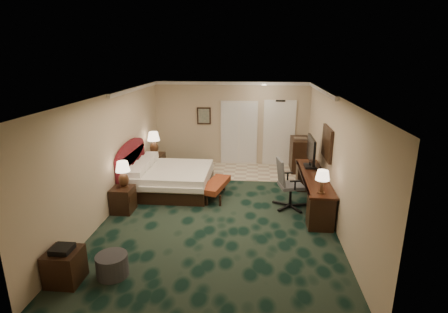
# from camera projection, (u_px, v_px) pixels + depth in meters

# --- Properties ---
(floor) EXTENTS (5.00, 7.50, 0.00)m
(floor) POSITION_uv_depth(u_px,v_px,m) (220.00, 211.00, 8.21)
(floor) COLOR black
(floor) RESTS_ON ground
(ceiling) EXTENTS (5.00, 7.50, 0.00)m
(ceiling) POSITION_uv_depth(u_px,v_px,m) (220.00, 95.00, 7.45)
(ceiling) COLOR silver
(ceiling) RESTS_ON wall_back
(wall_back) EXTENTS (5.00, 0.00, 2.70)m
(wall_back) POSITION_uv_depth(u_px,v_px,m) (231.00, 124.00, 11.41)
(wall_back) COLOR #C0B093
(wall_back) RESTS_ON ground
(wall_front) EXTENTS (5.00, 0.00, 2.70)m
(wall_front) POSITION_uv_depth(u_px,v_px,m) (188.00, 242.00, 4.25)
(wall_front) COLOR #C0B093
(wall_front) RESTS_ON ground
(wall_left) EXTENTS (0.00, 7.50, 2.70)m
(wall_left) POSITION_uv_depth(u_px,v_px,m) (112.00, 153.00, 8.05)
(wall_left) COLOR #C0B093
(wall_left) RESTS_ON ground
(wall_right) EXTENTS (0.00, 7.50, 2.70)m
(wall_right) POSITION_uv_depth(u_px,v_px,m) (334.00, 159.00, 7.61)
(wall_right) COLOR #C0B093
(wall_right) RESTS_ON ground
(crown_molding) EXTENTS (5.00, 7.50, 0.10)m
(crown_molding) POSITION_uv_depth(u_px,v_px,m) (220.00, 98.00, 7.46)
(crown_molding) COLOR white
(crown_molding) RESTS_ON wall_back
(tile_patch) EXTENTS (3.20, 1.70, 0.01)m
(tile_patch) POSITION_uv_depth(u_px,v_px,m) (258.00, 172.00, 10.90)
(tile_patch) COLOR tan
(tile_patch) RESTS_ON ground
(headboard) EXTENTS (0.12, 2.00, 1.40)m
(headboard) POSITION_uv_depth(u_px,v_px,m) (132.00, 166.00, 9.18)
(headboard) COLOR #531113
(headboard) RESTS_ON ground
(entry_door) EXTENTS (1.02, 0.06, 2.18)m
(entry_door) POSITION_uv_depth(u_px,v_px,m) (279.00, 134.00, 11.33)
(entry_door) COLOR white
(entry_door) RESTS_ON ground
(closet_doors) EXTENTS (1.20, 0.06, 2.10)m
(closet_doors) POSITION_uv_depth(u_px,v_px,m) (239.00, 133.00, 11.44)
(closet_doors) COLOR silver
(closet_doors) RESTS_ON ground
(wall_art) EXTENTS (0.45, 0.06, 0.55)m
(wall_art) POSITION_uv_depth(u_px,v_px,m) (204.00, 116.00, 11.38)
(wall_art) COLOR #4A6159
(wall_art) RESTS_ON wall_back
(wall_mirror) EXTENTS (0.05, 0.95, 0.75)m
(wall_mirror) POSITION_uv_depth(u_px,v_px,m) (327.00, 143.00, 8.13)
(wall_mirror) COLOR white
(wall_mirror) RESTS_ON wall_right
(bed) EXTENTS (2.01, 1.86, 0.64)m
(bed) POSITION_uv_depth(u_px,v_px,m) (172.00, 180.00, 9.31)
(bed) COLOR white
(bed) RESTS_ON ground
(nightstand_near) EXTENTS (0.47, 0.54, 0.59)m
(nightstand_near) POSITION_uv_depth(u_px,v_px,m) (123.00, 199.00, 8.12)
(nightstand_near) COLOR black
(nightstand_near) RESTS_ON ground
(nightstand_far) EXTENTS (0.50, 0.57, 0.63)m
(nightstand_far) POSITION_uv_depth(u_px,v_px,m) (156.00, 164.00, 10.67)
(nightstand_far) COLOR black
(nightstand_far) RESTS_ON ground
(lamp_near) EXTENTS (0.40, 0.40, 0.62)m
(lamp_near) POSITION_uv_depth(u_px,v_px,m) (123.00, 174.00, 7.99)
(lamp_near) COLOR black
(lamp_near) RESTS_ON nightstand_near
(lamp_far) EXTENTS (0.42, 0.42, 0.69)m
(lamp_far) POSITION_uv_depth(u_px,v_px,m) (154.00, 143.00, 10.45)
(lamp_far) COLOR black
(lamp_far) RESTS_ON nightstand_far
(bed_bench) EXTENTS (0.69, 1.29, 0.42)m
(bed_bench) POSITION_uv_depth(u_px,v_px,m) (216.00, 190.00, 8.93)
(bed_bench) COLOR maroon
(bed_bench) RESTS_ON ground
(ottoman) EXTENTS (0.55, 0.55, 0.37)m
(ottoman) POSITION_uv_depth(u_px,v_px,m) (112.00, 265.00, 5.78)
(ottoman) COLOR #2C2D2F
(ottoman) RESTS_ON ground
(side_table) EXTENTS (0.52, 0.52, 0.56)m
(side_table) POSITION_uv_depth(u_px,v_px,m) (65.00, 267.00, 5.59)
(side_table) COLOR black
(side_table) RESTS_ON ground
(desk) EXTENTS (0.58, 2.69, 0.78)m
(desk) POSITION_uv_depth(u_px,v_px,m) (313.00, 191.00, 8.37)
(desk) COLOR black
(desk) RESTS_ON ground
(tv) EXTENTS (0.09, 1.00, 0.78)m
(tv) POSITION_uv_depth(u_px,v_px,m) (311.00, 152.00, 8.78)
(tv) COLOR black
(tv) RESTS_ON desk
(desk_lamp) EXTENTS (0.33, 0.33, 0.51)m
(desk_lamp) POSITION_uv_depth(u_px,v_px,m) (322.00, 182.00, 7.15)
(desk_lamp) COLOR black
(desk_lamp) RESTS_ON desk
(desk_chair) EXTENTS (0.83, 0.79, 1.21)m
(desk_chair) POSITION_uv_depth(u_px,v_px,m) (291.00, 183.00, 8.25)
(desk_chair) COLOR #46474B
(desk_chair) RESTS_ON ground
(minibar) EXTENTS (0.54, 0.97, 1.02)m
(minibar) POSITION_uv_depth(u_px,v_px,m) (299.00, 155.00, 10.93)
(minibar) COLOR black
(minibar) RESTS_ON ground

